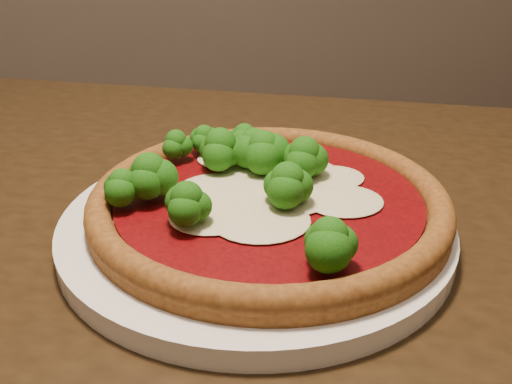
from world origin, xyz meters
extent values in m
cube|color=black|center=(-0.11, -0.07, 0.73)|extent=(1.46, 1.19, 0.04)
cylinder|color=white|center=(-0.04, -0.10, 0.76)|extent=(0.33, 0.33, 0.02)
cylinder|color=brown|center=(-0.03, -0.09, 0.77)|extent=(0.30, 0.30, 0.01)
torus|color=brown|center=(-0.03, -0.09, 0.78)|extent=(0.30, 0.30, 0.02)
cylinder|color=#650407|center=(-0.03, -0.09, 0.78)|extent=(0.26, 0.26, 0.00)
ellipsoid|color=beige|center=(-0.06, -0.01, 0.78)|extent=(0.05, 0.04, 0.00)
ellipsoid|color=beige|center=(-0.07, -0.08, 0.78)|extent=(0.08, 0.07, 0.01)
ellipsoid|color=beige|center=(-0.08, -0.12, 0.78)|extent=(0.07, 0.06, 0.01)
ellipsoid|color=beige|center=(-0.05, -0.13, 0.78)|extent=(0.08, 0.07, 0.01)
ellipsoid|color=beige|center=(0.03, -0.11, 0.78)|extent=(0.07, 0.06, 0.01)
ellipsoid|color=beige|center=(-0.02, -0.09, 0.78)|extent=(0.09, 0.08, 0.01)
ellipsoid|color=beige|center=(0.03, -0.07, 0.78)|extent=(0.06, 0.05, 0.00)
ellipsoid|color=beige|center=(0.00, -0.05, 0.78)|extent=(0.08, 0.07, 0.01)
ellipsoid|color=beige|center=(-0.04, -0.04, 0.78)|extent=(0.06, 0.06, 0.01)
ellipsoid|color=beige|center=(-0.06, -0.01, 0.78)|extent=(0.05, 0.05, 0.00)
ellipsoid|color=#247913|center=(-0.11, 0.00, 0.80)|extent=(0.04, 0.04, 0.03)
ellipsoid|color=#247913|center=(-0.15, -0.09, 0.80)|extent=(0.04, 0.04, 0.03)
ellipsoid|color=#247913|center=(-0.03, -0.05, 0.81)|extent=(0.05, 0.05, 0.04)
ellipsoid|color=#247913|center=(-0.10, -0.13, 0.81)|extent=(0.04, 0.04, 0.04)
ellipsoid|color=#247913|center=(-0.08, 0.01, 0.80)|extent=(0.03, 0.03, 0.03)
ellipsoid|color=#247913|center=(-0.04, 0.00, 0.80)|extent=(0.04, 0.04, 0.03)
ellipsoid|color=#247913|center=(0.00, -0.06, 0.81)|extent=(0.05, 0.05, 0.04)
ellipsoid|color=#247913|center=(-0.02, -0.11, 0.81)|extent=(0.05, 0.05, 0.04)
ellipsoid|color=#247913|center=(-0.01, -0.20, 0.81)|extent=(0.04, 0.04, 0.04)
ellipsoid|color=#247913|center=(-0.13, -0.08, 0.81)|extent=(0.05, 0.05, 0.04)
ellipsoid|color=#247913|center=(-0.07, -0.04, 0.81)|extent=(0.05, 0.05, 0.04)
ellipsoid|color=#247913|center=(-0.04, -0.03, 0.81)|extent=(0.05, 0.05, 0.04)
camera|label=1|loc=(-0.11, -0.51, 1.00)|focal=40.00mm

